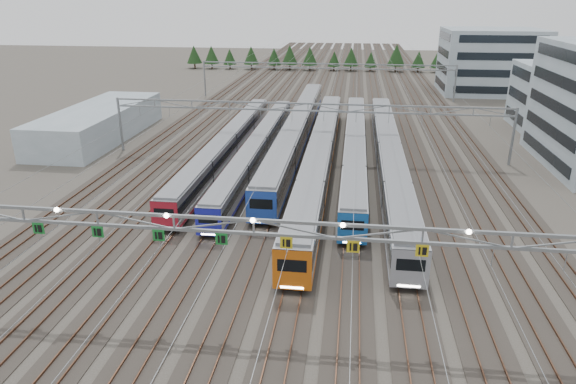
# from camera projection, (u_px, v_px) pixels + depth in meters

# --- Properties ---
(ground) EXTENTS (400.00, 400.00, 0.00)m
(ground) POSITION_uv_depth(u_px,v_px,m) (256.00, 318.00, 37.34)
(ground) COLOR #47423A
(ground) RESTS_ON ground
(track_bed) EXTENTS (54.00, 260.00, 5.42)m
(track_bed) POSITION_uv_depth(u_px,v_px,m) (330.00, 82.00, 129.37)
(track_bed) COLOR #2D2823
(track_bed) RESTS_ON ground
(train_a) EXTENTS (2.72, 51.45, 3.54)m
(train_a) POSITION_uv_depth(u_px,v_px,m) (228.00, 145.00, 73.08)
(train_a) COLOR black
(train_a) RESTS_ON ground
(train_b) EXTENTS (2.56, 51.98, 3.33)m
(train_b) POSITION_uv_depth(u_px,v_px,m) (258.00, 147.00, 72.27)
(train_b) COLOR black
(train_b) RESTS_ON ground
(train_c) EXTENTS (3.14, 64.23, 4.10)m
(train_c) POSITION_uv_depth(u_px,v_px,m) (297.00, 130.00, 80.20)
(train_c) COLOR black
(train_c) RESTS_ON ground
(train_d) EXTENTS (3.09, 62.69, 4.03)m
(train_d) POSITION_uv_depth(u_px,v_px,m) (320.00, 154.00, 68.09)
(train_d) COLOR black
(train_d) RESTS_ON ground
(train_e) EXTENTS (2.81, 55.58, 3.66)m
(train_e) POSITION_uv_depth(u_px,v_px,m) (355.00, 146.00, 72.18)
(train_e) COLOR black
(train_e) RESTS_ON ground
(train_f) EXTENTS (3.01, 61.16, 3.92)m
(train_f) POSITION_uv_depth(u_px,v_px,m) (389.00, 155.00, 67.62)
(train_f) COLOR black
(train_f) RESTS_ON ground
(gantry_near) EXTENTS (56.36, 0.61, 8.08)m
(gantry_near) POSITION_uv_depth(u_px,v_px,m) (253.00, 230.00, 34.69)
(gantry_near) COLOR gray
(gantry_near) RESTS_ON ground
(gantry_mid) EXTENTS (56.36, 0.36, 8.00)m
(gantry_mid) POSITION_uv_depth(u_px,v_px,m) (308.00, 114.00, 72.07)
(gantry_mid) COLOR gray
(gantry_mid) RESTS_ON ground
(gantry_far) EXTENTS (56.36, 0.36, 8.00)m
(gantry_far) POSITION_uv_depth(u_px,v_px,m) (327.00, 70.00, 113.72)
(gantry_far) COLOR gray
(gantry_far) RESTS_ON ground
(depot_bldg_mid) EXTENTS (14.00, 16.00, 11.12)m
(depot_bldg_mid) POSITION_uv_depth(u_px,v_px,m) (563.00, 99.00, 87.01)
(depot_bldg_mid) COLOR #93A7AF
(depot_bldg_mid) RESTS_ON ground
(depot_bldg_north) EXTENTS (22.00, 18.00, 14.69)m
(depot_bldg_north) POSITION_uv_depth(u_px,v_px,m) (490.00, 61.00, 121.34)
(depot_bldg_north) COLOR #93A7AF
(depot_bldg_north) RESTS_ON ground
(west_shed) EXTENTS (10.00, 30.00, 4.91)m
(west_shed) POSITION_uv_depth(u_px,v_px,m) (99.00, 123.00, 83.66)
(west_shed) COLOR #93A7AF
(west_shed) RESTS_ON ground
(treeline) EXTENTS (93.80, 5.60, 7.02)m
(treeline) POSITION_uv_depth(u_px,v_px,m) (332.00, 57.00, 157.77)
(treeline) COLOR #332114
(treeline) RESTS_ON ground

